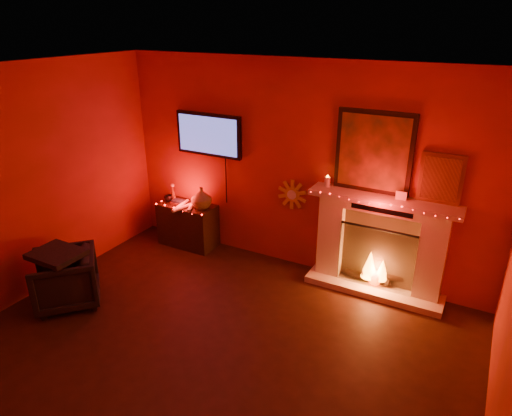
{
  "coord_description": "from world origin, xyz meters",
  "views": [
    {
      "loc": [
        2.16,
        -2.59,
        3.13
      ],
      "look_at": [
        -0.16,
        1.7,
        1.08
      ],
      "focal_mm": 32.0,
      "sensor_mm": 36.0,
      "label": 1
    }
  ],
  "objects_px": {
    "fireplace": "(380,236)",
    "console_table": "(189,221)",
    "tv": "(209,135)",
    "sunburst_clock": "(292,195)",
    "armchair": "(65,279)"
  },
  "relations": [
    {
      "from": "fireplace",
      "to": "console_table",
      "type": "relative_size",
      "value": 2.32
    },
    {
      "from": "fireplace",
      "to": "tv",
      "type": "xyz_separation_m",
      "value": [
        -2.44,
        0.06,
        0.92
      ]
    },
    {
      "from": "sunburst_clock",
      "to": "armchair",
      "type": "relative_size",
      "value": 0.57
    },
    {
      "from": "sunburst_clock",
      "to": "tv",
      "type": "bearing_deg",
      "value": -178.76
    },
    {
      "from": "sunburst_clock",
      "to": "fireplace",
      "type": "bearing_deg",
      "value": -4.37
    },
    {
      "from": "fireplace",
      "to": "sunburst_clock",
      "type": "distance_m",
      "value": 1.23
    },
    {
      "from": "fireplace",
      "to": "armchair",
      "type": "xyz_separation_m",
      "value": [
        -3.09,
        -2.03,
        -0.4
      ]
    },
    {
      "from": "fireplace",
      "to": "tv",
      "type": "distance_m",
      "value": 2.61
    },
    {
      "from": "sunburst_clock",
      "to": "console_table",
      "type": "bearing_deg",
      "value": -171.74
    },
    {
      "from": "fireplace",
      "to": "armchair",
      "type": "bearing_deg",
      "value": -146.68
    },
    {
      "from": "fireplace",
      "to": "console_table",
      "type": "xyz_separation_m",
      "value": [
        -2.71,
        -0.13,
        -0.35
      ]
    },
    {
      "from": "armchair",
      "to": "fireplace",
      "type": "bearing_deg",
      "value": 76.59
    },
    {
      "from": "sunburst_clock",
      "to": "console_table",
      "type": "xyz_separation_m",
      "value": [
        -1.52,
        -0.22,
        -0.62
      ]
    },
    {
      "from": "sunburst_clock",
      "to": "armchair",
      "type": "bearing_deg",
      "value": -131.83
    },
    {
      "from": "sunburst_clock",
      "to": "armchair",
      "type": "height_order",
      "value": "sunburst_clock"
    }
  ]
}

